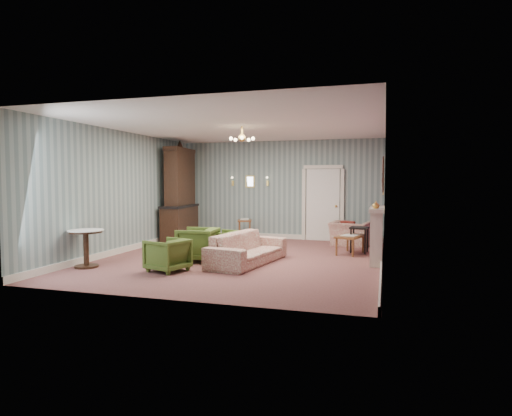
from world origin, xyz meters
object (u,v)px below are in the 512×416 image
(olive_chair_a, at_px, (167,253))
(olive_chair_c, at_px, (225,243))
(fireplace, at_px, (377,235))
(coffee_table, at_px, (350,245))
(side_table_black, at_px, (359,240))
(pedestal_table, at_px, (86,248))
(wingback_chair, at_px, (350,230))
(sofa_chintz, at_px, (248,243))
(olive_chair_b, at_px, (198,243))
(dresser, at_px, (180,192))

(olive_chair_a, distance_m, olive_chair_c, 1.73)
(fireplace, distance_m, coffee_table, 1.13)
(side_table_black, height_order, pedestal_table, pedestal_table)
(wingback_chair, bearing_deg, pedestal_table, 54.36)
(coffee_table, relative_size, side_table_black, 1.41)
(olive_chair_c, relative_size, fireplace, 0.49)
(pedestal_table, bearing_deg, coffee_table, 32.45)
(olive_chair_c, bearing_deg, pedestal_table, -35.98)
(sofa_chintz, relative_size, coffee_table, 2.50)
(fireplace, relative_size, coffee_table, 1.60)
(olive_chair_b, height_order, wingback_chair, wingback_chair)
(olive_chair_a, relative_size, pedestal_table, 0.91)
(olive_chair_c, xyz_separation_m, wingback_chair, (2.52, 2.70, 0.09))
(olive_chair_b, bearing_deg, olive_chair_c, 132.97)
(sofa_chintz, distance_m, wingback_chair, 3.65)
(wingback_chair, bearing_deg, olive_chair_a, 66.18)
(olive_chair_c, height_order, pedestal_table, pedestal_table)
(olive_chair_a, distance_m, olive_chair_b, 1.15)
(wingback_chair, height_order, coffee_table, wingback_chair)
(olive_chair_c, distance_m, sofa_chintz, 0.80)
(olive_chair_a, height_order, sofa_chintz, sofa_chintz)
(dresser, height_order, side_table_black, dresser)
(sofa_chintz, distance_m, coffee_table, 2.66)
(olive_chair_b, xyz_separation_m, wingback_chair, (2.96, 3.19, 0.03))
(sofa_chintz, relative_size, dresser, 0.78)
(coffee_table, bearing_deg, olive_chair_a, -136.60)
(olive_chair_a, bearing_deg, pedestal_table, -68.62)
(sofa_chintz, xyz_separation_m, wingback_chair, (1.86, 3.15, 0.00))
(olive_chair_a, height_order, olive_chair_c, same)
(sofa_chintz, distance_m, side_table_black, 2.96)
(wingback_chair, height_order, pedestal_table, wingback_chair)
(wingback_chair, xyz_separation_m, fireplace, (0.71, -2.22, 0.15))
(olive_chair_a, bearing_deg, olive_chair_c, 178.70)
(olive_chair_b, xyz_separation_m, sofa_chintz, (1.10, 0.05, 0.03))
(olive_chair_a, xyz_separation_m, dresser, (-1.73, 4.00, 1.06))
(olive_chair_b, bearing_deg, olive_chair_a, -10.81)
(sofa_chintz, xyz_separation_m, side_table_black, (2.14, 2.03, -0.12))
(olive_chair_c, height_order, coffee_table, olive_chair_c)
(wingback_chair, relative_size, side_table_black, 1.58)
(side_table_black, xyz_separation_m, pedestal_table, (-5.09, -3.34, 0.07))
(olive_chair_c, bearing_deg, wingback_chair, 153.49)
(olive_chair_a, xyz_separation_m, wingback_chair, (3.07, 4.34, 0.08))
(olive_chair_a, bearing_deg, sofa_chintz, 151.90)
(sofa_chintz, height_order, coffee_table, sofa_chintz)
(olive_chair_b, xyz_separation_m, pedestal_table, (-1.84, -1.26, -0.02))
(wingback_chair, xyz_separation_m, coffee_table, (0.09, -1.34, -0.21))
(sofa_chintz, bearing_deg, pedestal_table, 123.90)
(dresser, distance_m, pedestal_table, 4.24)
(olive_chair_c, distance_m, dresser, 3.45)
(coffee_table, height_order, pedestal_table, pedestal_table)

